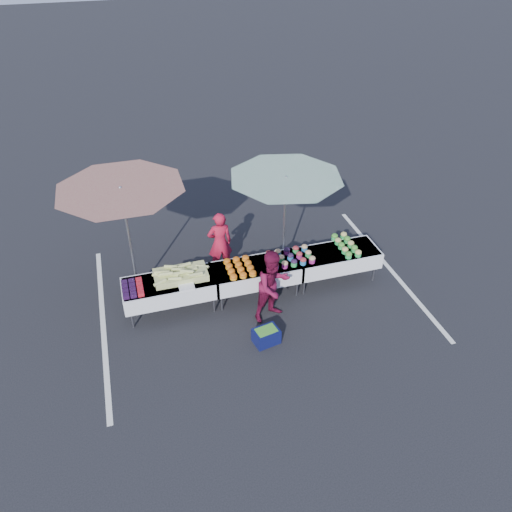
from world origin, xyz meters
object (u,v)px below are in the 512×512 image
object	(u,v)px
table_left	(170,288)
umbrella_right	(286,186)
table_center	(256,272)
vendor	(220,243)
table_right	(336,258)
customer	(273,286)
umbrella_left	(122,198)
storage_bin	(266,336)

from	to	relation	value
table_left	umbrella_right	distance (m)	3.11
table_center	vendor	size ratio (longest dim) A/B	1.25
table_left	table_right	world-z (taller)	same
umbrella_right	table_left	bearing A→B (deg)	-167.35
table_center	umbrella_right	bearing A→B (deg)	36.10
table_left	table_right	distance (m)	3.60
customer	umbrella_right	world-z (taller)	umbrella_right
vendor	table_center	bearing A→B (deg)	115.37
table_left	umbrella_right	world-z (taller)	umbrella_right
table_right	umbrella_right	world-z (taller)	umbrella_right
table_left	vendor	world-z (taller)	vendor
vendor	umbrella_left	distance (m)	2.47
table_right	umbrella_right	size ratio (longest dim) A/B	0.69
vendor	umbrella_left	size ratio (longest dim) A/B	0.46
customer	umbrella_left	bearing A→B (deg)	130.11
vendor	umbrella_right	world-z (taller)	umbrella_right
table_left	umbrella_left	size ratio (longest dim) A/B	0.57
vendor	umbrella_right	size ratio (longest dim) A/B	0.55
table_left	storage_bin	world-z (taller)	table_left
table_center	table_right	size ratio (longest dim) A/B	1.00
table_right	umbrella_right	xyz separation A→B (m)	(-1.00, 0.58, 1.60)
table_center	customer	xyz separation A→B (m)	(0.12, -0.75, 0.20)
table_right	storage_bin	size ratio (longest dim) A/B	3.49
vendor	storage_bin	size ratio (longest dim) A/B	2.80
table_right	customer	distance (m)	1.85
table_center	umbrella_left	xyz separation A→B (m)	(-2.41, 0.80, 1.73)
umbrella_left	storage_bin	xyz separation A→B (m)	(2.19, -2.22, -2.15)
table_right	storage_bin	distance (m)	2.51
vendor	umbrella_left	bearing A→B (deg)	6.61
table_right	customer	size ratio (longest dim) A/B	1.19
umbrella_left	table_center	bearing A→B (deg)	-18.34
table_center	storage_bin	size ratio (longest dim) A/B	3.49
customer	table_right	bearing A→B (deg)	5.64
table_right	customer	bearing A→B (deg)	-155.90
table_center	vendor	world-z (taller)	vendor
table_center	umbrella_left	world-z (taller)	umbrella_left
table_center	storage_bin	xyz separation A→B (m)	(-0.22, -1.42, -0.42)
table_left	table_right	bearing A→B (deg)	0.00
umbrella_right	storage_bin	xyz separation A→B (m)	(-1.02, -2.01, -2.02)
table_left	table_center	xyz separation A→B (m)	(1.80, 0.00, 0.00)
table_left	table_center	world-z (taller)	same
table_center	umbrella_right	xyz separation A→B (m)	(0.80, 0.58, 1.60)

